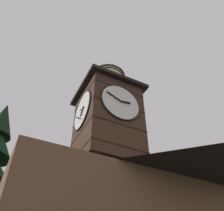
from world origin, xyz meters
TOP-DOWN VIEW (x-y plane):
  - clock_tower at (1.94, -1.45)m, footprint 4.33×4.33m
  - flying_bird_high at (1.91, -4.93)m, footprint 0.50×0.21m

SIDE VIEW (x-z plane):
  - clock_tower at x=1.94m, z-range 7.15..16.17m
  - flying_bird_high at x=1.91m, z-range 19.13..19.23m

